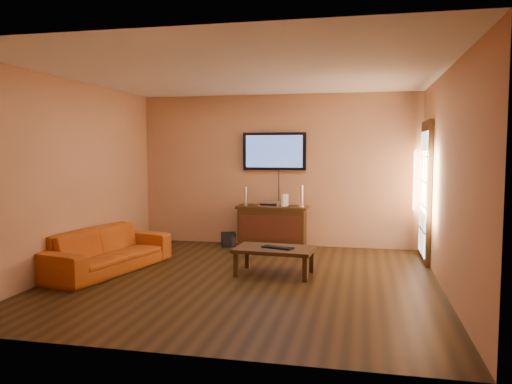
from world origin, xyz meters
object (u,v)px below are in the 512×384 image
(television, at_px, (274,151))
(av_receiver, at_px, (270,204))
(keyboard, at_px, (278,247))
(speaker_left, at_px, (245,197))
(coffee_table, at_px, (274,251))
(speaker_right, at_px, (301,197))
(bottle, at_px, (234,243))
(game_console, at_px, (285,200))
(subwoofer, at_px, (228,239))
(sofa, at_px, (107,243))
(media_console, at_px, (272,226))

(television, distance_m, av_receiver, 0.95)
(keyboard, bearing_deg, speaker_left, 115.28)
(coffee_table, distance_m, speaker_right, 1.97)
(television, height_order, bottle, television)
(speaker_left, bearing_deg, av_receiver, -2.00)
(bottle, bearing_deg, keyboard, -57.46)
(television, distance_m, bottle, 1.78)
(television, xyz_separation_m, game_console, (0.22, -0.19, -0.85))
(subwoofer, distance_m, bottle, 0.23)
(speaker_left, bearing_deg, speaker_right, -0.81)
(sofa, bearing_deg, media_console, -29.54)
(media_console, distance_m, av_receiver, 0.40)
(av_receiver, bearing_deg, coffee_table, -70.22)
(sofa, bearing_deg, av_receiver, -29.59)
(sofa, distance_m, keyboard, 2.43)
(bottle, bearing_deg, game_console, 18.89)
(game_console, bearing_deg, keyboard, -59.62)
(av_receiver, height_order, game_console, game_console)
(sofa, xyz_separation_m, av_receiver, (1.96, 2.17, 0.37))
(sofa, height_order, subwoofer, sofa)
(media_console, relative_size, keyboard, 2.68)
(sofa, distance_m, speaker_right, 3.36)
(av_receiver, height_order, subwoofer, av_receiver)
(television, bearing_deg, coffee_table, -79.81)
(subwoofer, bearing_deg, sofa, -141.95)
(media_console, bearing_deg, speaker_right, -3.79)
(television, bearing_deg, sofa, -129.52)
(bottle, bearing_deg, av_receiver, 22.42)
(coffee_table, xyz_separation_m, subwoofer, (-1.15, 1.82, -0.21))
(coffee_table, xyz_separation_m, sofa, (-2.36, -0.29, 0.07))
(media_console, bearing_deg, keyboard, -77.53)
(coffee_table, relative_size, keyboard, 2.41)
(game_console, bearing_deg, media_console, -153.77)
(television, relative_size, bottle, 5.32)
(media_console, height_order, bottle, media_console)
(game_console, bearing_deg, coffee_table, -61.02)
(sofa, relative_size, keyboard, 4.44)
(media_console, bearing_deg, bottle, -155.73)
(television, bearing_deg, bottle, -142.71)
(media_console, xyz_separation_m, keyboard, (0.43, -1.95, 0.02))
(sofa, bearing_deg, bottle, -22.72)
(speaker_left, distance_m, speaker_right, 1.00)
(speaker_left, xyz_separation_m, speaker_right, (1.00, -0.01, 0.02))
(speaker_left, xyz_separation_m, subwoofer, (-0.29, -0.08, -0.76))
(television, height_order, speaker_left, television)
(speaker_left, xyz_separation_m, game_console, (0.70, 0.03, -0.04))
(subwoofer, bearing_deg, television, -1.12)
(media_console, relative_size, coffee_table, 1.11)
(television, height_order, game_console, television)
(television, distance_m, game_console, 0.90)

